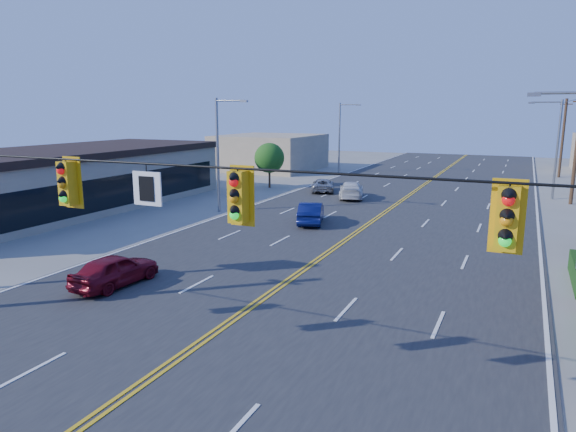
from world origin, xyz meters
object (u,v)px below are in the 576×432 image
at_px(car_blue, 311,214).
at_px(signal_span, 104,209).
at_px(car_magenta, 115,271).
at_px(car_silver, 323,186).
at_px(car_white, 351,191).

bearing_deg(car_blue, signal_span, 81.17).
bearing_deg(car_magenta, car_silver, -84.01).
bearing_deg(car_white, car_silver, -50.82).
bearing_deg(car_blue, car_silver, -90.20).
bearing_deg(car_white, signal_span, 80.57).
bearing_deg(car_silver, signal_span, 82.53).
bearing_deg(car_magenta, car_white, -91.54).
height_order(signal_span, car_white, signal_span).
bearing_deg(signal_span, car_silver, 102.32).
relative_size(signal_span, car_white, 5.20).
xyz_separation_m(car_magenta, car_silver, (-1.22, 27.02, -0.09)).
height_order(car_white, car_silver, car_white).
distance_m(signal_span, car_blue, 21.63).
distance_m(car_magenta, car_white, 24.83).
bearing_deg(car_blue, car_white, -104.32).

